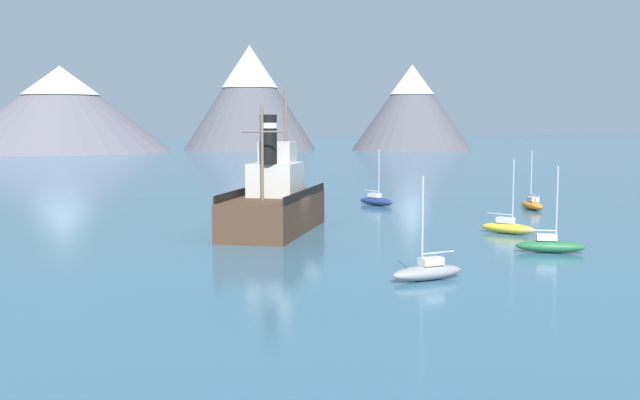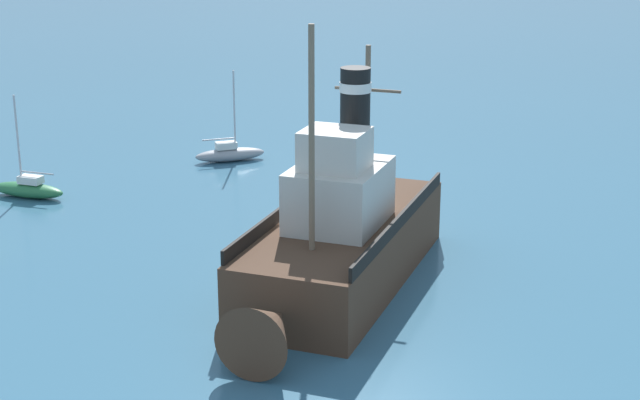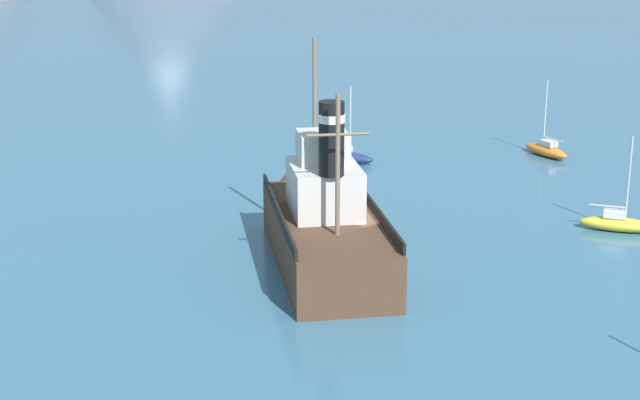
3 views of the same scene
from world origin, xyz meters
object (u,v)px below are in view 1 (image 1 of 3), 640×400
Objects in this scene: sailboat_orange at (532,204)px; sailboat_yellow at (508,227)px; sailboat_green at (550,245)px; old_tugboat at (276,204)px; sailboat_navy at (376,200)px; sailboat_grey at (428,271)px.

sailboat_yellow is at bearing -127.47° from sailboat_orange.
sailboat_yellow is 7.66m from sailboat_green.
sailboat_orange and sailboat_yellow have the same top height.
old_tugboat is 2.91× the size of sailboat_navy.
sailboat_orange and sailboat_green have the same top height.
sailboat_navy is at bearing 90.79° from sailboat_green.
sailboat_yellow is (-9.34, -12.18, 0.00)m from sailboat_orange.
sailboat_navy is 1.00× the size of sailboat_green.
sailboat_yellow is (14.30, -5.70, -1.40)m from old_tugboat.
sailboat_orange and sailboat_grey have the same top height.
sailboat_orange is at bearing -30.85° from sailboat_navy.
sailboat_grey is at bearing -81.40° from old_tugboat.
old_tugboat is at bearing -132.77° from sailboat_navy.
sailboat_yellow is 1.00× the size of sailboat_green.
sailboat_orange is 15.35m from sailboat_yellow.
old_tugboat is 24.55m from sailboat_orange.
sailboat_green is at bearing -46.17° from old_tugboat.
sailboat_green is (12.64, -13.17, -1.40)m from old_tugboat.
sailboat_green is (9.88, 5.13, 0.00)m from sailboat_grey.
sailboat_grey is 11.13m from sailboat_green.
old_tugboat is at bearing 133.83° from sailboat_green.
old_tugboat reaches higher than sailboat_yellow.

